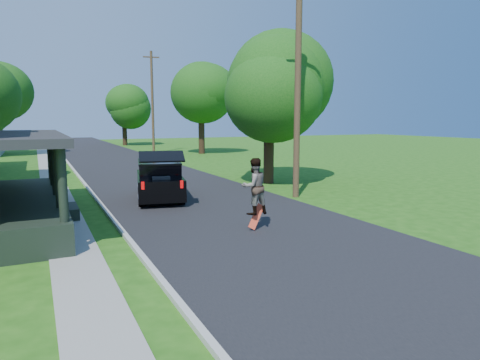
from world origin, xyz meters
name	(u,v)px	position (x,y,z in m)	size (l,w,h in m)	color
ground	(278,241)	(0.00, 0.00, 0.00)	(140.00, 140.00, 0.00)	#1E5110
street	(136,170)	(0.00, 20.00, 0.00)	(8.00, 120.00, 0.02)	black
curb	(75,173)	(-4.05, 20.00, 0.00)	(0.15, 120.00, 0.12)	#ACACA6
sidewalk	(50,174)	(-5.60, 20.00, 0.00)	(1.30, 120.00, 0.03)	gray
black_suv	(159,180)	(-1.40, 8.20, 0.89)	(2.84, 5.28, 2.33)	black
skateboarder	(254,186)	(-0.05, 1.50, 1.45)	(0.96, 0.78, 1.85)	black
skateboard	(256,217)	(0.02, 1.46, 0.42)	(0.70, 0.37, 0.82)	red
tree_right_near	(268,83)	(5.47, 10.42, 5.61)	(6.74, 6.86, 8.72)	black
tree_right_mid	(200,89)	(9.45, 31.87, 6.69)	(6.72, 6.52, 10.18)	black
tree_right_far	(123,103)	(4.97, 50.43, 5.86)	(6.33, 6.49, 8.77)	black
utility_pole_near	(298,87)	(4.50, 6.00, 5.07)	(1.79, 0.42, 9.83)	#41311E
utility_pole_far	(152,101)	(5.17, 35.04, 5.51)	(1.70, 0.33, 10.71)	#41311E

